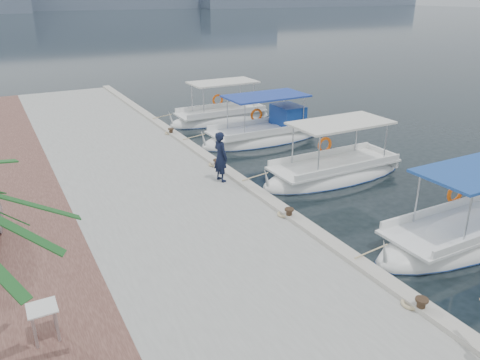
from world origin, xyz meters
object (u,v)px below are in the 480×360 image
(fishing_caique_c, at_px, (334,174))
(fishing_caique_e, at_px, (221,119))
(fishing_caique_b, at_px, (473,234))
(fishing_caique_d, at_px, (264,136))
(fisherman, at_px, (221,157))

(fishing_caique_c, relative_size, fishing_caique_e, 1.05)
(fishing_caique_b, relative_size, fishing_caique_c, 1.16)
(fishing_caique_d, distance_m, fishing_caique_e, 4.25)
(fishing_caique_d, relative_size, fisherman, 3.61)
(fishing_caique_c, bearing_deg, fishing_caique_d, 88.42)
(fishing_caique_b, bearing_deg, fishing_caique_c, 95.06)
(fishing_caique_b, relative_size, fishing_caique_d, 1.14)
(fishing_caique_b, xyz_separation_m, fishing_caique_c, (-0.52, 5.88, 0.00))
(fishing_caique_c, bearing_deg, fishing_caique_e, 90.83)
(fisherman, bearing_deg, fishing_caique_b, -150.78)
(fishing_caique_c, relative_size, fishing_caique_d, 0.99)
(fishing_caique_b, bearing_deg, fishing_caique_d, 91.83)
(fishing_caique_c, height_order, fishing_caique_d, same)
(fishing_caique_c, xyz_separation_m, fishing_caique_d, (0.15, 5.59, 0.07))
(fishing_caique_d, height_order, fishing_caique_e, same)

